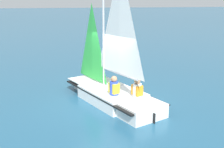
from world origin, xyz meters
The scene contains 4 objects.
ground_plane centered at (0.00, 0.00, 0.00)m, with size 260.00×260.00×0.00m, color #235675.
sailboat_main centered at (0.01, -0.02, 0.64)m, with size 3.04×4.72×5.08m.
sailor_helm centered at (-0.07, -0.60, 0.62)m, with size 0.39×0.41×1.16m.
sailor_crew centered at (0.64, -1.00, 0.63)m, with size 0.39×0.41×1.16m.
Camera 1 is at (-2.35, -9.64, 3.70)m, focal length 45.00 mm.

